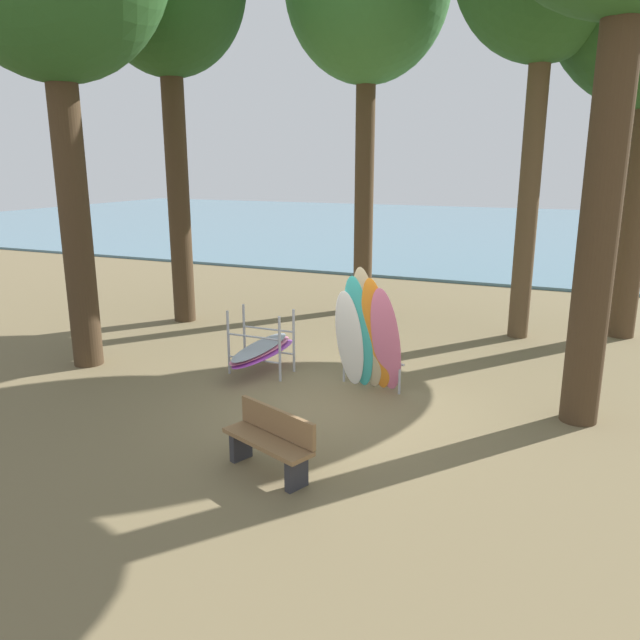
# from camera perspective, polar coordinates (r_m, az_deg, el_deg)

# --- Properties ---
(ground_plane) EXTENTS (80.00, 80.00, 0.00)m
(ground_plane) POSITION_cam_1_polar(r_m,az_deg,el_deg) (10.51, 1.28, -7.80)
(ground_plane) COLOR brown
(lake_water) EXTENTS (80.00, 36.00, 0.10)m
(lake_water) POSITION_cam_1_polar(r_m,az_deg,el_deg) (38.94, 17.92, 7.96)
(lake_water) COLOR slate
(lake_water) RESTS_ON ground
(leaning_board_pile) EXTENTS (1.29, 0.80, 2.31)m
(leaning_board_pile) POSITION_cam_1_polar(r_m,az_deg,el_deg) (10.73, 4.47, -1.48)
(leaning_board_pile) COLOR white
(leaning_board_pile) RESTS_ON ground
(board_storage_rack) EXTENTS (1.15, 2.12, 1.25)m
(board_storage_rack) POSITION_cam_1_polar(r_m,az_deg,el_deg) (11.92, -5.43, -2.72)
(board_storage_rack) COLOR #9EA0A5
(board_storage_rack) RESTS_ON ground
(park_bench) EXTENTS (1.45, 0.90, 0.85)m
(park_bench) POSITION_cam_1_polar(r_m,az_deg,el_deg) (8.21, -4.62, -11.03)
(park_bench) COLOR #2D2D33
(park_bench) RESTS_ON ground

